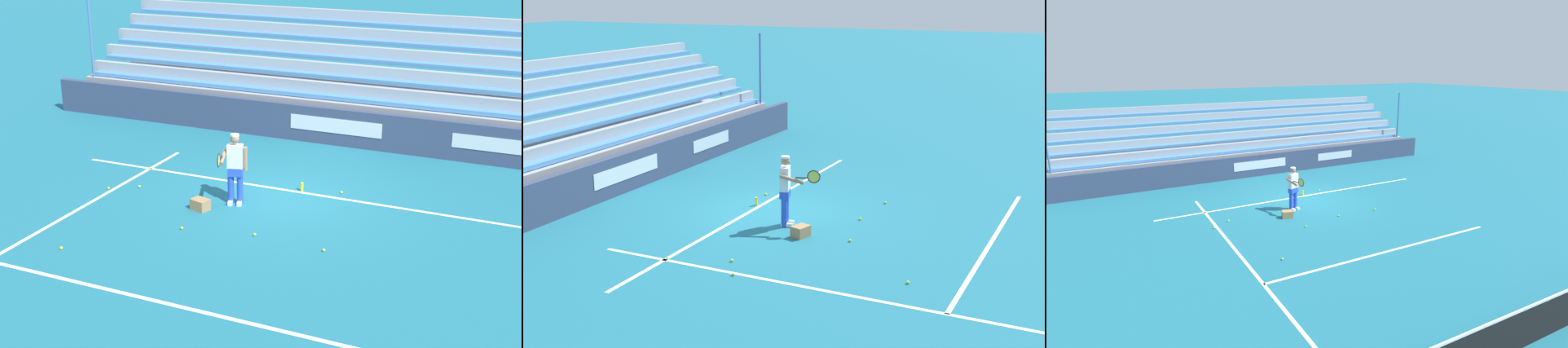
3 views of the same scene
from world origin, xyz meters
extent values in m
plane|color=#1E6B7F|center=(0.00, 0.00, 0.00)|extent=(160.00, 160.00, 0.00)
cube|color=white|center=(0.00, -0.50, 0.00)|extent=(12.00, 0.10, 0.01)
cube|color=white|center=(4.11, 4.00, 0.00)|extent=(0.10, 12.00, 0.01)
cube|color=white|center=(0.00, 5.50, 0.00)|extent=(8.22, 0.10, 0.01)
cube|color=#384260|center=(0.00, -4.58, 0.55)|extent=(20.26, 0.24, 1.10)
cube|color=silver|center=(0.21, -4.45, 0.61)|extent=(2.80, 0.01, 0.44)
cube|color=silver|center=(-4.26, -4.45, 0.61)|extent=(2.20, 0.01, 0.40)
cube|color=#9EA3A8|center=(0.00, -7.18, 0.55)|extent=(19.24, 4.00, 1.10)
cube|color=#4C89CC|center=(0.00, -5.58, 1.18)|extent=(18.86, 0.40, 0.12)
cube|color=#9EA3A8|center=(0.00, -5.86, 1.33)|extent=(19.24, 0.24, 0.45)
cube|color=#4C89CC|center=(0.00, -6.38, 1.63)|extent=(18.86, 0.40, 0.12)
cube|color=#9EA3A8|center=(0.00, -6.66, 1.77)|extent=(19.24, 0.24, 0.45)
cube|color=#4C89CC|center=(0.00, -7.18, 2.08)|extent=(18.86, 0.40, 0.12)
cube|color=#9EA3A8|center=(0.00, -7.46, 2.23)|extent=(19.24, 0.24, 0.45)
cube|color=#4C89CC|center=(0.00, -7.98, 2.53)|extent=(18.86, 0.40, 0.12)
cube|color=#9EA3A8|center=(0.00, -8.26, 2.67)|extent=(19.24, 0.24, 0.45)
cube|color=#4C89CC|center=(0.00, -8.78, 2.98)|extent=(18.86, 0.40, 0.12)
cube|color=#9EA3A8|center=(0.00, -9.06, 3.12)|extent=(19.24, 0.24, 0.45)
cylinder|color=#4C70B2|center=(-9.33, -5.28, 1.93)|extent=(0.08, 0.08, 3.85)
cylinder|color=#4C70B2|center=(9.33, -5.28, 1.93)|extent=(0.08, 0.08, 3.85)
cylinder|color=blue|center=(0.82, 0.76, 0.44)|extent=(0.15, 0.15, 0.88)
cylinder|color=blue|center=(1.03, 0.82, 0.44)|extent=(0.15, 0.15, 0.88)
cube|color=white|center=(0.80, 0.81, 0.04)|extent=(0.18, 0.30, 0.09)
cube|color=white|center=(1.01, 0.87, 0.04)|extent=(0.18, 0.30, 0.09)
cube|color=blue|center=(0.93, 0.79, 0.80)|extent=(0.39, 0.31, 0.20)
cube|color=white|center=(0.93, 0.79, 1.17)|extent=(0.40, 0.30, 0.58)
sphere|color=#A37556|center=(0.92, 0.80, 1.60)|extent=(0.21, 0.21, 0.21)
cylinder|color=white|center=(0.92, 0.80, 1.69)|extent=(0.20, 0.20, 0.05)
cylinder|color=#A37556|center=(0.69, 0.72, 1.13)|extent=(0.09, 0.09, 0.56)
cylinder|color=#A37556|center=(1.11, 1.05, 1.22)|extent=(0.25, 0.59, 0.24)
cylinder|color=black|center=(1.04, 1.28, 1.27)|extent=(0.11, 0.30, 0.03)
torus|color=black|center=(0.96, 1.55, 1.31)|extent=(0.11, 0.31, 0.31)
cylinder|color=#D6D14C|center=(0.96, 1.55, 1.31)|extent=(0.08, 0.26, 0.27)
cube|color=#A87F51|center=(1.51, 1.47, 0.13)|extent=(0.47, 0.40, 0.26)
sphere|color=#CCE533|center=(1.34, 2.62, 0.03)|extent=(0.07, 0.07, 0.07)
sphere|color=#CCE533|center=(4.23, 1.24, 0.03)|extent=(0.07, 0.07, 0.07)
sphere|color=#CCE533|center=(-1.18, -0.83, 0.03)|extent=(0.07, 0.07, 0.07)
sphere|color=#CCE533|center=(3.58, 0.83, 0.03)|extent=(0.07, 0.07, 0.07)
sphere|color=#CCE533|center=(-0.25, 2.28, 0.03)|extent=(0.07, 0.07, 0.07)
sphere|color=#CCE533|center=(3.10, 4.49, 0.03)|extent=(0.07, 0.07, 0.07)
sphere|color=#CCE533|center=(4.08, -0.44, 0.03)|extent=(0.07, 0.07, 0.07)
sphere|color=#CCE533|center=(-1.85, 2.40, 0.03)|extent=(0.07, 0.07, 0.07)
cylinder|color=yellow|center=(-0.22, -0.61, 0.11)|extent=(0.07, 0.07, 0.22)
cube|color=black|center=(0.00, 10.26, 0.46)|extent=(11.00, 0.02, 0.91)
cube|color=white|center=(0.00, 10.26, 0.94)|extent=(11.00, 0.04, 0.05)
camera|label=1|loc=(-6.10, 15.12, 6.52)|focal=50.00mm
camera|label=2|loc=(15.93, 8.06, 5.59)|focal=50.00mm
camera|label=3|loc=(7.56, 14.41, 5.58)|focal=28.00mm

